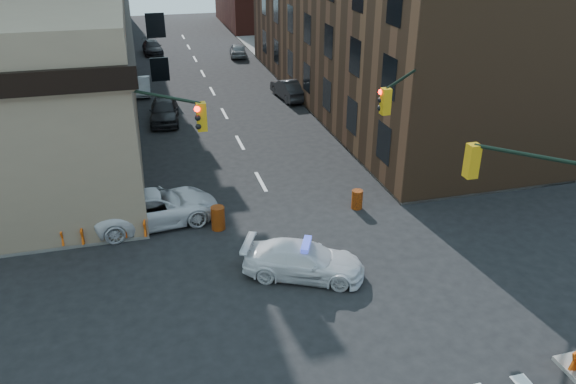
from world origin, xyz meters
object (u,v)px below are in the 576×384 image
pedestrian_a (107,220)px  barrel_road (357,199)px  barrel_bank (218,218)px  parked_car_wnear (164,111)px  police_car (304,260)px  parked_car_enear (289,89)px  barricade_nw_a (136,227)px  pickup (155,207)px  parked_car_wfar (142,86)px

pedestrian_a → barrel_road: (11.48, -0.16, -0.46)m
pedestrian_a → barrel_bank: bearing=5.7°
barrel_road → barrel_bank: bearing=-178.0°
parked_car_wnear → police_car: bearing=-74.3°
parked_car_enear → barricade_nw_a: 22.21m
pickup → barrel_bank: (2.65, -1.29, -0.24)m
barricade_nw_a → barrel_road: bearing=12.1°
parked_car_wnear → pedestrian_a: pedestrian_a is taller
pickup → barricade_nw_a: pickup is taller
barrel_bank → pickup: bearing=154.1°
parked_car_wfar → barrel_road: bearing=-65.7°
parked_car_wfar → barrel_road: size_ratio=4.10×
parked_car_wnear → pedestrian_a: (-3.44, -15.30, 0.13)m
parked_car_wfar → barrel_road: 24.75m
police_car → barrel_road: bearing=-15.8°
barrel_bank → parked_car_enear: bearing=65.8°
parked_car_enear → barrel_bank: 20.60m
pickup → pedestrian_a: size_ratio=3.64×
police_car → pickup: pickup is taller
parked_car_wfar → pedestrian_a: bearing=-93.2°
parked_car_wfar → parked_car_enear: (11.00, -4.38, 0.14)m
police_car → parked_car_enear: parked_car_enear is taller
pedestrian_a → barricade_nw_a: bearing=-3.9°
pickup → barrel_bank: bearing=-123.6°
pickup → parked_car_wfar: 21.88m
barrel_road → pickup: bearing=173.6°
police_car → pedestrian_a: 8.88m
parked_car_wfar → parked_car_enear: parked_car_enear is taller
police_car → barrel_road: police_car is taller
police_car → parked_car_enear: (5.79, 23.32, 0.09)m
police_car → parked_car_wnear: (-3.94, 20.23, 0.12)m
pickup → pedestrian_a: pedestrian_a is taller
police_car → pickup: bearing=67.2°
pickup → parked_car_wnear: 14.47m
police_car → parked_car_wnear: size_ratio=1.00×
police_car → barrel_bank: police_car is taller
parked_car_enear → barricade_nw_a: size_ratio=4.33×
barricade_nw_a → parked_car_enear: bearing=68.6°
parked_car_enear → pedestrian_a: size_ratio=3.00×
parked_car_wfar → barricade_nw_a: parked_car_wfar is taller
barrel_road → parked_car_wnear: bearing=117.5°
barrel_road → barricade_nw_a: (-10.32, -0.14, 0.08)m
parked_car_wfar → barrel_bank: 23.31m
parked_car_wnear → barricade_nw_a: (-2.27, -15.60, -0.25)m
police_car → parked_car_enear: 24.03m
parked_car_wfar → barrel_bank: bearing=-81.5°
pickup → barrel_road: bearing=-104.1°
parked_car_wnear → parked_car_wfar: parked_car_wnear is taller
parked_car_wnear → barrel_road: 17.43m
parked_car_wfar → barricade_nw_a: bearing=-90.3°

